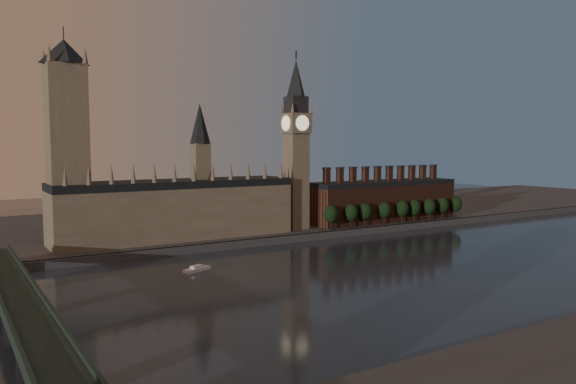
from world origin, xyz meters
The scene contains 17 objects.
ground centered at (0.00, 0.00, 0.00)m, with size 900.00×900.00×0.00m, color black.
north_bank centered at (0.00, 178.04, 2.00)m, with size 900.00×182.00×4.00m.
palace_of_westminster centered at (-64.41, 114.91, 21.63)m, with size 130.00×30.30×74.00m.
victoria_tower centered at (-120.00, 115.00, 59.09)m, with size 24.00×24.00×108.00m.
big_ben centered at (10.00, 110.00, 56.83)m, with size 15.00×15.00×107.00m.
chimney_block centered at (80.00, 110.00, 17.82)m, with size 110.00×25.00×37.00m.
embankment_tree_0 centered at (24.94, 94.35, 13.47)m, with size 8.60×8.60×14.88m.
embankment_tree_1 centered at (40.63, 94.79, 13.47)m, with size 8.60×8.60×14.88m.
embankment_tree_2 centered at (51.93, 95.02, 13.47)m, with size 8.60×8.60×14.88m.
embankment_tree_3 centered at (68.24, 95.42, 13.47)m, with size 8.60×8.60×14.88m.
embankment_tree_4 centered at (83.21, 94.86, 13.47)m, with size 8.60×8.60×14.88m.
embankment_tree_5 centered at (94.15, 95.00, 13.47)m, with size 8.60×8.60×14.88m.
embankment_tree_6 centered at (106.55, 93.51, 13.47)m, with size 8.60×8.60×14.88m.
embankment_tree_7 centered at (120.61, 94.71, 13.47)m, with size 8.60×8.60×14.88m.
embankment_tree_8 centered at (134.79, 95.42, 13.47)m, with size 8.60×8.60×14.88m.
westminster_bridge centered at (-155.00, -2.70, 7.44)m, with size 14.00×200.00×11.55m.
river_boat centered at (-79.81, 50.42, 1.00)m, with size 13.60×7.98×2.62m.
Camera 1 is at (-173.63, -175.84, 55.40)m, focal length 35.00 mm.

